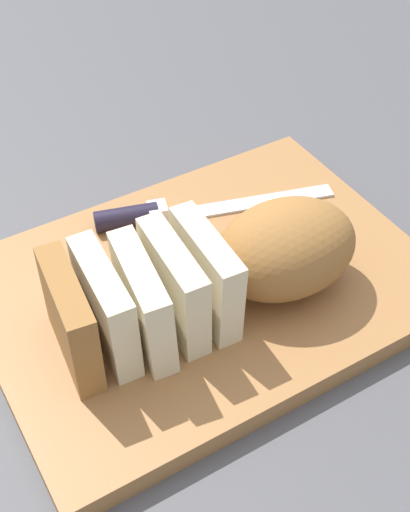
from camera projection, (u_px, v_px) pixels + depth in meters
ground_plane at (205, 294)px, 0.69m from camera, size 3.00×3.00×0.00m
cutting_board at (205, 286)px, 0.68m from camera, size 0.44×0.33×0.02m
bread_loaf at (222, 270)px, 0.62m from camera, size 0.30×0.14×0.09m
bread_knife at (158, 214)px, 0.73m from camera, size 0.26×0.10×0.02m
crumb_near_knife at (162, 258)px, 0.69m from camera, size 0.01×0.01×0.01m
crumb_near_loaf at (217, 315)px, 0.64m from camera, size 0.01×0.01×0.01m
crumb_stray_left at (226, 272)px, 0.68m from camera, size 0.00×0.00×0.00m
crumb_stray_right at (218, 261)px, 0.69m from camera, size 0.00×0.00×0.00m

